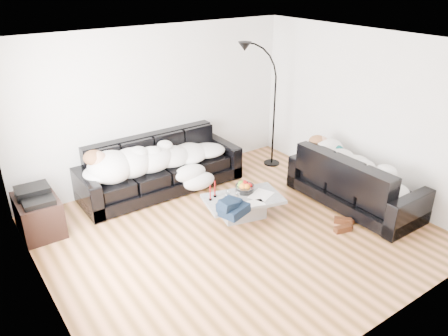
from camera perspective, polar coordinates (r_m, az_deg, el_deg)
ground at (r=6.23m, az=1.61°, el=-8.49°), size 5.00×5.00×0.00m
wall_back at (r=7.44m, az=-8.76°, el=8.00°), size 5.00×0.02×2.60m
wall_left at (r=4.71m, az=-23.50°, el=-4.23°), size 0.02×4.50×2.60m
wall_right at (r=7.31m, az=17.78°, el=6.80°), size 0.02×4.50×2.60m
ceiling at (r=5.26m, az=1.95°, el=15.85°), size 5.00×5.00×0.00m
sofa_back at (r=7.27m, az=-8.27°, el=0.38°), size 2.69×0.93×0.88m
sofa_right at (r=7.05m, az=16.81°, el=-1.46°), size 0.90×2.09×0.85m
sleeper_back at (r=7.14m, az=-8.19°, el=1.76°), size 2.28×0.79×0.46m
sleeper_right at (r=6.96m, az=17.03°, el=0.14°), size 0.76×1.79×0.44m
teal_cushion at (r=7.26m, az=12.87°, el=2.36°), size 0.42×0.38×0.20m
coffee_table at (r=6.52m, az=2.49°, el=-5.13°), size 1.25×0.91×0.33m
fruit_bowl at (r=6.57m, az=2.73°, el=-2.42°), size 0.30×0.30×0.17m
wine_glass_a at (r=6.35m, az=0.58°, el=-3.48°), size 0.07×0.07×0.16m
wine_glass_b at (r=6.25m, az=0.41°, el=-3.95°), size 0.08×0.08×0.16m
wine_glass_c at (r=6.29m, az=1.75°, el=-3.74°), size 0.08×0.08×0.17m
candle_left at (r=6.31m, az=-1.82°, el=-3.27°), size 0.05×0.05×0.24m
candle_right at (r=6.40m, az=-1.20°, el=-2.76°), size 0.06×0.06×0.26m
newspaper_a at (r=6.52m, az=4.87°, el=-3.52°), size 0.44×0.39×0.01m
newspaper_b at (r=6.30m, az=4.12°, el=-4.56°), size 0.29×0.24×0.01m
navy_jacket at (r=5.95m, az=0.83°, el=-4.49°), size 0.42×0.36×0.20m
shoes at (r=6.54m, az=15.26°, el=-7.17°), size 0.51×0.46×0.10m
av_cabinet at (r=6.65m, az=-23.05°, el=-5.67°), size 0.55×0.79×0.54m
stereo at (r=6.50m, az=-23.53°, el=-3.12°), size 0.45×0.36×0.13m
floor_lamp at (r=8.00m, az=6.57°, el=7.28°), size 0.76×0.33×2.05m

